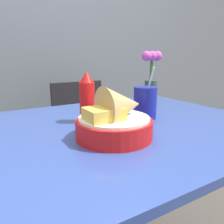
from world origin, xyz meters
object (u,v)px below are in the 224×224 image
at_px(food_basket, 116,119).
at_px(ketchup_bottle, 87,98).
at_px(chair_far_window, 83,128).
at_px(flower_vase, 151,77).
at_px(drink_cup, 145,103).

bearing_deg(food_basket, ketchup_bottle, 92.48).
height_order(chair_far_window, flower_vase, flower_vase).
relative_size(chair_far_window, drink_cup, 4.04).
bearing_deg(drink_cup, food_basket, -148.66).
bearing_deg(flower_vase, chair_far_window, 105.10).
bearing_deg(food_basket, chair_far_window, 73.82).
height_order(chair_far_window, drink_cup, drink_cup).
bearing_deg(chair_far_window, flower_vase, -74.90).
distance_m(chair_far_window, ketchup_bottle, 0.84).
xyz_separation_m(ketchup_bottle, flower_vase, (0.43, 0.14, 0.05)).
height_order(chair_far_window, food_basket, food_basket).
xyz_separation_m(chair_far_window, food_basket, (-0.26, -0.91, 0.33)).
relative_size(food_basket, drink_cup, 1.14).
xyz_separation_m(food_basket, ketchup_bottle, (-0.01, 0.20, 0.03)).
bearing_deg(ketchup_bottle, drink_cup, -15.58).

